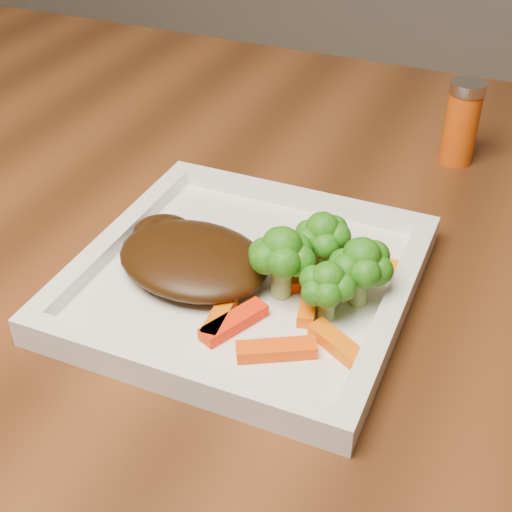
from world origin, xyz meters
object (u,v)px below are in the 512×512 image
at_px(spice_shaker, 462,123).
at_px(dining_table, 345,496).
at_px(plate, 245,283).
at_px(steak, 193,259).

bearing_deg(spice_shaker, dining_table, -100.30).
height_order(dining_table, plate, plate).
bearing_deg(steak, dining_table, 41.54).
height_order(steak, spice_shaker, spice_shaker).
bearing_deg(steak, plate, 16.70).
height_order(dining_table, steak, steak).
distance_m(dining_table, plate, 0.40).
distance_m(plate, steak, 0.05).
distance_m(steak, spice_shaker, 0.35).
bearing_deg(plate, steak, -163.30).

